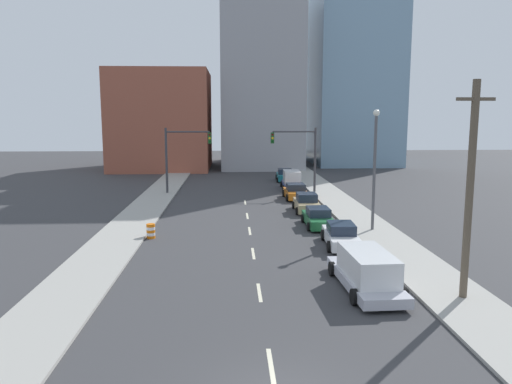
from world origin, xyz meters
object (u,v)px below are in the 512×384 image
at_px(box_truck_silver, 367,271).
at_px(utility_pole_right_near, 470,190).
at_px(sedan_tan, 307,203).
at_px(sedan_white, 341,236).
at_px(sedan_green, 318,218).
at_px(traffic_signal_left, 179,151).
at_px(traffic_signal_right, 303,151).
at_px(box_truck_navy, 292,181).
at_px(street_lamp, 375,162).
at_px(sedan_teal, 285,175).
at_px(sedan_orange, 296,192).
at_px(traffic_barrel, 151,231).

bearing_deg(box_truck_silver, utility_pole_right_near, -23.29).
xyz_separation_m(utility_pole_right_near, sedan_tan, (-3.79, 20.28, -4.12)).
height_order(sedan_white, sedan_green, sedan_white).
height_order(traffic_signal_left, traffic_signal_right, same).
xyz_separation_m(traffic_signal_right, box_truck_navy, (-0.77, 2.63, -3.39)).
height_order(box_truck_silver, sedan_white, box_truck_silver).
distance_m(street_lamp, box_truck_silver, 12.67).
xyz_separation_m(sedan_white, sedan_teal, (-0.16, 30.65, 0.01)).
bearing_deg(box_truck_navy, sedan_green, -88.91).
distance_m(traffic_signal_right, sedan_orange, 5.26).
height_order(traffic_signal_right, sedan_green, traffic_signal_right).
bearing_deg(sedan_white, utility_pole_right_near, -67.07).
distance_m(sedan_tan, box_truck_navy, 12.62).
bearing_deg(street_lamp, utility_pole_right_near, -88.64).
xyz_separation_m(sedan_green, sedan_teal, (0.30, 25.19, 0.04)).
bearing_deg(sedan_orange, sedan_green, -90.67).
relative_size(traffic_barrel, sedan_green, 0.21).
bearing_deg(sedan_teal, sedan_tan, -88.64).
bearing_deg(sedan_white, street_lamp, 54.32).
height_order(traffic_signal_right, sedan_white, traffic_signal_right).
bearing_deg(traffic_barrel, utility_pole_right_near, -37.53).
bearing_deg(traffic_barrel, sedan_tan, 36.65).
height_order(sedan_white, sedan_teal, sedan_teal).
distance_m(traffic_signal_left, sedan_tan, 15.65).
xyz_separation_m(sedan_white, sedan_green, (-0.46, 5.47, -0.03)).
bearing_deg(street_lamp, sedan_green, 154.36).
relative_size(traffic_signal_left, box_truck_silver, 1.04).
bearing_deg(sedan_green, traffic_barrel, -166.02).
relative_size(traffic_barrel, sedan_teal, 0.20).
xyz_separation_m(traffic_signal_right, street_lamp, (2.43, -17.29, 0.48)).
bearing_deg(utility_pole_right_near, street_lamp, 91.36).
distance_m(utility_pole_right_near, box_truck_navy, 33.31).
bearing_deg(sedan_green, sedan_white, -85.49).
relative_size(traffic_signal_left, sedan_teal, 1.44).
relative_size(sedan_white, sedan_green, 1.03).
distance_m(street_lamp, sedan_green, 5.71).
relative_size(utility_pole_right_near, sedan_tan, 2.16).
bearing_deg(traffic_signal_left, traffic_signal_right, 0.00).
bearing_deg(traffic_barrel, sedan_teal, 67.27).
bearing_deg(traffic_signal_right, sedan_green, -93.87).
bearing_deg(sedan_green, sedan_tan, 89.62).
bearing_deg(street_lamp, box_truck_navy, 99.14).
distance_m(traffic_signal_left, sedan_green, 19.73).
relative_size(sedan_green, box_truck_navy, 0.87).
distance_m(traffic_signal_left, sedan_teal, 15.61).
relative_size(utility_pole_right_near, sedan_orange, 2.11).
relative_size(box_truck_navy, sedan_teal, 1.13).
xyz_separation_m(traffic_barrel, sedan_teal, (11.77, 28.11, 0.20)).
bearing_deg(sedan_white, sedan_teal, 93.27).
xyz_separation_m(sedan_white, box_truck_navy, (-0.17, 23.70, 0.29)).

